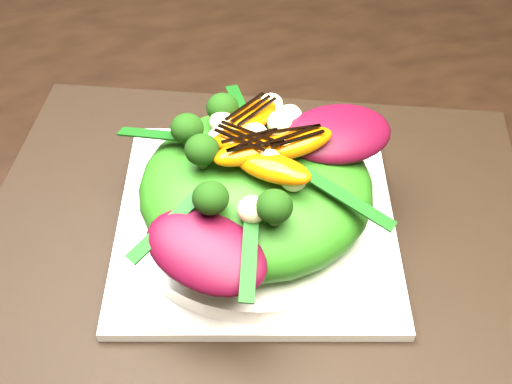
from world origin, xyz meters
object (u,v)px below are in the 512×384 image
object	(u,v)px
dining_table	(450,78)
placemat	(256,226)
plate_base	(256,221)
orange_segment	(218,133)
salad_bowl	(256,211)
lettuce_mound	(256,187)

from	to	relation	value
dining_table	placemat	distance (m)	0.33
plate_base	orange_segment	world-z (taller)	orange_segment
placemat	plate_base	size ratio (longest dim) A/B	2.01
salad_bowl	orange_segment	distance (m)	0.08
dining_table	lettuce_mound	xyz separation A→B (m)	(-0.29, -0.17, 0.07)
salad_bowl	lettuce_mound	distance (m)	0.03
plate_base	placemat	bearing A→B (deg)	-26.57
placemat	salad_bowl	size ratio (longest dim) A/B	2.18
orange_segment	placemat	bearing A→B (deg)	-53.95
lettuce_mound	orange_segment	size ratio (longest dim) A/B	3.02
dining_table	lettuce_mound	world-z (taller)	dining_table
plate_base	salad_bowl	size ratio (longest dim) A/B	1.08
placemat	orange_segment	distance (m)	0.09
dining_table	plate_base	world-z (taller)	dining_table
lettuce_mound	salad_bowl	bearing A→B (deg)	90.00
plate_base	orange_segment	xyz separation A→B (m)	(-0.02, 0.03, 0.08)
lettuce_mound	orange_segment	distance (m)	0.05
plate_base	orange_segment	bearing A→B (deg)	126.05
placemat	plate_base	distance (m)	0.01
dining_table	orange_segment	distance (m)	0.36
dining_table	lettuce_mound	distance (m)	0.34
salad_bowl	orange_segment	world-z (taller)	orange_segment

